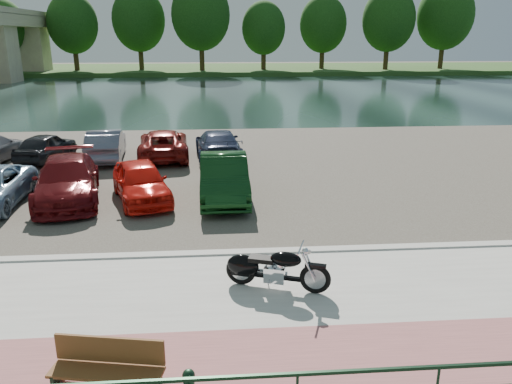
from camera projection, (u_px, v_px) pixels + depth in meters
ground at (268, 294)px, 10.89m from camera, size 200.00×200.00×0.00m
promenade at (273, 316)px, 9.93m from camera, size 60.00×6.00×0.10m
pink_path at (283, 361)px, 8.49m from camera, size 60.00×2.00×0.01m
kerb at (260, 253)px, 12.78m from camera, size 60.00×0.30×0.14m
parking_lot at (242, 167)px, 21.35m from camera, size 60.00×18.00×0.04m
river at (227, 93)px, 48.94m from camera, size 120.00×40.00×0.00m
far_bank at (222, 69)px, 79.29m from camera, size 120.00×24.00×0.60m
far_trees at (252, 20)px, 71.55m from camera, size 70.25×10.68×12.52m
motorcycle at (268, 268)px, 10.84m from camera, size 2.25×1.05×1.05m
park_bench at (108, 363)px, 7.91m from camera, size 1.85×0.78×0.72m
car_3 at (67, 180)px, 16.75m from camera, size 2.98×5.25×1.43m
car_4 at (141, 182)px, 16.73m from camera, size 2.70×4.23×1.34m
car_5 at (224, 177)px, 16.95m from camera, size 1.63×4.54×1.49m
car_8 at (46, 147)px, 22.20m from camera, size 2.11×3.87×1.25m
car_9 at (106, 145)px, 22.33m from camera, size 1.87×4.29×1.37m
car_10 at (163, 144)px, 22.68m from camera, size 2.55×4.83×1.29m
car_11 at (218, 145)px, 22.31m from camera, size 2.26×4.82×1.36m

